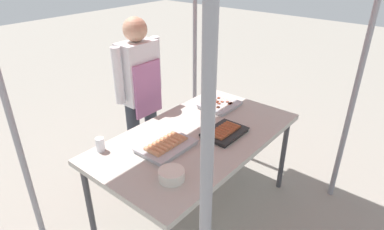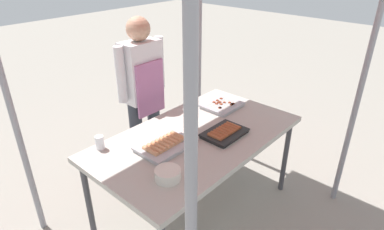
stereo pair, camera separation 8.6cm
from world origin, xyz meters
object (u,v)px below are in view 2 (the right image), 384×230
object	(u,v)px
vendor_woman	(143,87)
stall_table	(197,141)
tray_pork_links	(225,133)
condiment_bowl	(168,174)
tray_meat_skewers	(222,105)
drink_cup_near_edge	(100,142)
tray_grilled_sausages	(165,145)

from	to	relation	value
vendor_woman	stall_table	bearing A→B (deg)	79.47
vendor_woman	tray_pork_links	bearing A→B (deg)	89.33
condiment_bowl	tray_meat_skewers	bearing A→B (deg)	19.66
tray_meat_skewers	vendor_woman	xyz separation A→B (m)	(-0.36, 0.62, 0.11)
drink_cup_near_edge	stall_table	bearing A→B (deg)	-32.70
tray_meat_skewers	vendor_woman	distance (m)	0.73
drink_cup_near_edge	vendor_woman	distance (m)	0.84
tray_grilled_sausages	vendor_woman	xyz separation A→B (m)	(0.42, 0.73, 0.11)
tray_pork_links	condiment_bowl	distance (m)	0.65
tray_pork_links	drink_cup_near_edge	world-z (taller)	drink_cup_near_edge
tray_pork_links	drink_cup_near_edge	distance (m)	0.90
tray_grilled_sausages	tray_pork_links	world-z (taller)	tray_grilled_sausages
stall_table	condiment_bowl	size ratio (longest dim) A/B	10.00
tray_grilled_sausages	tray_pork_links	bearing A→B (deg)	-26.28
tray_grilled_sausages	condiment_bowl	xyz separation A→B (m)	(-0.23, -0.26, 0.01)
tray_meat_skewers	tray_pork_links	world-z (taller)	tray_pork_links
tray_meat_skewers	tray_pork_links	distance (m)	0.48
stall_table	tray_pork_links	distance (m)	0.22
condiment_bowl	drink_cup_near_edge	distance (m)	0.60
tray_pork_links	condiment_bowl	world-z (taller)	condiment_bowl
stall_table	tray_grilled_sausages	xyz separation A→B (m)	(-0.28, 0.05, 0.08)
condiment_bowl	vendor_woman	xyz separation A→B (m)	(0.65, 0.99, 0.10)
tray_pork_links	condiment_bowl	size ratio (longest dim) A/B	2.05
tray_grilled_sausages	drink_cup_near_edge	bearing A→B (deg)	133.11
condiment_bowl	stall_table	bearing A→B (deg)	22.66
stall_table	condiment_bowl	xyz separation A→B (m)	(-0.51, -0.21, 0.09)
tray_grilled_sausages	tray_meat_skewers	bearing A→B (deg)	7.34
vendor_woman	tray_grilled_sausages	bearing A→B (deg)	59.68
tray_meat_skewers	drink_cup_near_edge	bearing A→B (deg)	168.30
tray_pork_links	vendor_woman	size ratio (longest dim) A/B	0.22
tray_meat_skewers	vendor_woman	bearing A→B (deg)	120.18
stall_table	vendor_woman	bearing A→B (deg)	79.47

